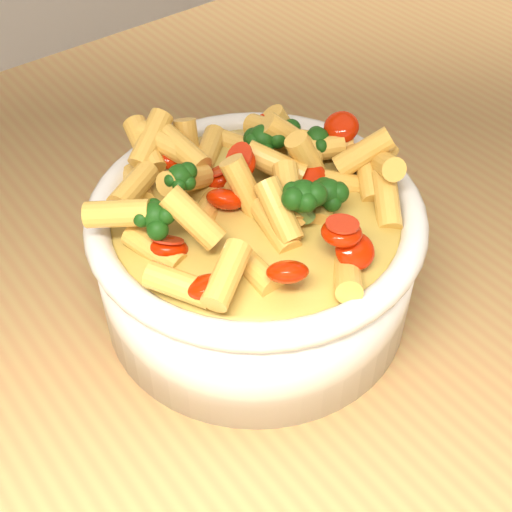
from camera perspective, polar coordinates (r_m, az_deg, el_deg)
table at (r=0.68m, az=6.40°, el=-3.40°), size 1.20×0.80×0.90m
serving_bowl at (r=0.50m, az=0.00°, el=0.10°), size 0.23×0.23×0.10m
pasta_salad at (r=0.46m, az=0.00°, el=5.49°), size 0.18×0.18×0.04m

